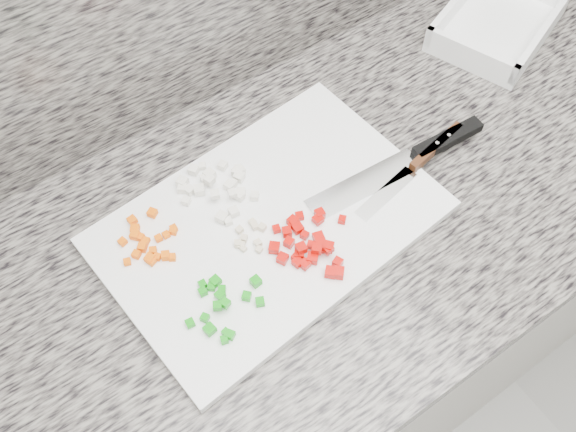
# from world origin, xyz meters

# --- Properties ---
(cabinet) EXTENTS (3.92, 0.62, 0.86)m
(cabinet) POSITION_xyz_m (0.00, 1.44, 0.43)
(cabinet) COLOR silver
(cabinet) RESTS_ON ground
(countertop) EXTENTS (3.96, 0.64, 0.04)m
(countertop) POSITION_xyz_m (0.00, 1.44, 0.88)
(countertop) COLOR slate
(countertop) RESTS_ON cabinet
(cutting_board) EXTENTS (0.51, 0.36, 0.02)m
(cutting_board) POSITION_xyz_m (-0.12, 1.46, 0.91)
(cutting_board) COLOR white
(cutting_board) RESTS_ON countertop
(carrot_pile) EXTENTS (0.09, 0.10, 0.01)m
(carrot_pile) POSITION_xyz_m (-0.28, 1.53, 0.92)
(carrot_pile) COLOR #F45E05
(carrot_pile) RESTS_ON cutting_board
(onion_pile) EXTENTS (0.11, 0.13, 0.02)m
(onion_pile) POSITION_xyz_m (-0.15, 1.55, 0.92)
(onion_pile) COLOR white
(onion_pile) RESTS_ON cutting_board
(green_pepper_pile) EXTENTS (0.12, 0.10, 0.02)m
(green_pepper_pile) POSITION_xyz_m (-0.24, 1.38, 0.92)
(green_pepper_pile) COLOR #0D8D0C
(green_pepper_pile) RESTS_ON cutting_board
(red_pepper_pile) EXTENTS (0.13, 0.13, 0.02)m
(red_pepper_pile) POSITION_xyz_m (-0.10, 1.39, 0.92)
(red_pepper_pile) COLOR #BA0802
(red_pepper_pile) RESTS_ON cutting_board
(garlic_pile) EXTENTS (0.06, 0.05, 0.01)m
(garlic_pile) POSITION_xyz_m (-0.16, 1.45, 0.92)
(garlic_pile) COLOR beige
(garlic_pile) RESTS_ON cutting_board
(chef_knife) EXTENTS (0.32, 0.06, 0.02)m
(chef_knife) POSITION_xyz_m (0.15, 1.42, 0.92)
(chef_knife) COLOR silver
(chef_knife) RESTS_ON cutting_board
(paring_knife) EXTENTS (0.24, 0.06, 0.02)m
(paring_knife) POSITION_xyz_m (0.14, 1.41, 0.92)
(paring_knife) COLOR silver
(paring_knife) RESTS_ON cutting_board
(tray) EXTENTS (0.29, 0.25, 0.05)m
(tray) POSITION_xyz_m (0.46, 1.57, 0.92)
(tray) COLOR white
(tray) RESTS_ON countertop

